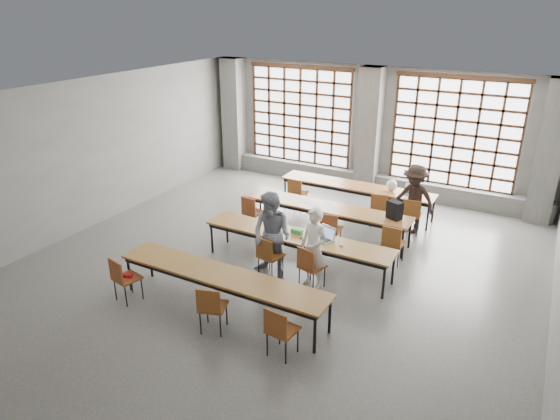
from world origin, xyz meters
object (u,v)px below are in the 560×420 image
object	(u,v)px
chair_near_left	(123,276)
chair_near_mid	(211,305)
chair_back_right	(412,212)
phone	(303,239)
chair_mid_right	(393,241)
mouse	(341,245)
chair_mid_centre	(330,227)
desk_row_a	(356,188)
student_female	(272,235)
chair_mid_left	(252,210)
desk_row_c	(297,238)
red_pouch	(127,276)
chair_front_left	(268,253)
chair_front_right	(310,264)
student_back	(414,199)
green_box	(297,231)
laptop_back	(410,191)
desk_row_b	(325,209)
plastic_bag	(392,185)
chair_back_left	(297,191)
chair_back_mid	(379,206)
desk_row_d	(222,277)
backpack	(395,210)
chair_near_right	(280,328)
laptop_front	(325,237)
student_male	(314,248)

from	to	relation	value
chair_near_left	chair_near_mid	size ratio (longest dim) A/B	1.00
chair_back_right	phone	xyz separation A→B (m)	(-1.41, -2.85, 0.20)
chair_mid_right	mouse	bearing A→B (deg)	-122.57
chair_mid_centre	mouse	bearing A→B (deg)	-57.99
chair_back_right	mouse	xyz separation A→B (m)	(-0.64, -2.77, 0.21)
desk_row_a	student_female	xyz separation A→B (m)	(-0.28, -3.88, 0.21)
desk_row_a	chair_mid_left	distance (m)	2.89
desk_row_c	chair_near_mid	bearing A→B (deg)	-94.87
desk_row_a	red_pouch	distance (m)	6.31
chair_front_left	chair_front_right	xyz separation A→B (m)	(0.89, 0.00, 0.00)
chair_near_mid	student_back	world-z (taller)	student_back
chair_front_left	green_box	bearing A→B (deg)	69.57
laptop_back	chair_front_left	bearing A→B (deg)	-111.86
desk_row_b	student_back	bearing A→B (deg)	34.15
desk_row_c	phone	size ratio (longest dim) A/B	30.77
chair_near_left	phone	size ratio (longest dim) A/B	6.77
plastic_bag	chair_back_left	bearing A→B (deg)	-163.55
chair_back_mid	plastic_bag	distance (m)	0.76
desk_row_c	student_back	world-z (taller)	student_back
desk_row_b	red_pouch	world-z (taller)	desk_row_b
student_back	student_female	bearing A→B (deg)	-107.46
desk_row_b	desk_row_d	world-z (taller)	same
backpack	student_back	bearing A→B (deg)	107.11
chair_back_left	chair_mid_left	distance (m)	1.71
mouse	chair_front_right	bearing A→B (deg)	-121.37
chair_near_right	mouse	size ratio (longest dim) A/B	8.98
laptop_back	green_box	xyz separation A→B (m)	(-1.39, -3.41, -0.02)
chair_mid_centre	chair_back_left	bearing A→B (deg)	135.10
green_box	plastic_bag	xyz separation A→B (m)	(0.93, 3.35, 0.10)
chair_near_mid	student_back	bearing A→B (deg)	71.85
student_back	desk_row_a	bearing A→B (deg)	174.30
desk_row_c	backpack	world-z (taller)	backpack
desk_row_b	desk_row_a	bearing A→B (deg)	85.60
chair_back_right	mouse	distance (m)	2.86
laptop_back	desk_row_a	bearing A→B (deg)	-175.38
chair_front_left	chair_near_right	distance (m)	2.42
chair_near_right	laptop_back	bearing A→B (deg)	87.25
desk_row_b	chair_near_mid	world-z (taller)	chair_near_mid
student_female	mouse	world-z (taller)	student_female
chair_near_mid	chair_back_left	bearing A→B (deg)	102.49
desk_row_b	chair_front_right	world-z (taller)	chair_front_right
chair_near_left	chair_near_mid	xyz separation A→B (m)	(1.94, 0.00, 0.00)
student_back	green_box	world-z (taller)	student_back
chair_near_mid	laptop_front	bearing A→B (deg)	73.85
chair_front_right	chair_near_left	distance (m)	3.40
student_female	plastic_bag	world-z (taller)	student_female
chair_front_right	laptop_front	distance (m)	0.78
chair_near_mid	laptop_front	xyz separation A→B (m)	(0.79, 2.74, 0.25)
student_male	laptop_back	xyz separation A→B (m)	(0.74, 3.99, -0.02)
desk_row_d	plastic_bag	distance (m)	5.60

